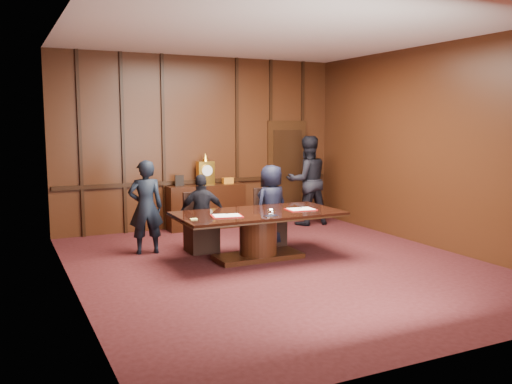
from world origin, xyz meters
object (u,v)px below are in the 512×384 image
at_px(signatory_right, 271,205).
at_px(witness_left, 146,207).
at_px(sideboard, 206,205).
at_px(conference_table, 258,227).
at_px(signatory_left, 202,214).
at_px(witness_right, 307,180).

bearing_deg(signatory_right, witness_left, -26.33).
bearing_deg(witness_left, sideboard, -129.77).
height_order(signatory_right, witness_left, witness_left).
distance_m(conference_table, signatory_left, 1.04).
relative_size(sideboard, signatory_right, 1.12).
distance_m(signatory_left, witness_right, 3.19).
height_order(conference_table, signatory_right, signatory_right).
bearing_deg(signatory_left, conference_table, 144.63).
distance_m(sideboard, conference_table, 2.73).
height_order(conference_table, signatory_left, signatory_left).
relative_size(signatory_left, witness_left, 0.84).
bearing_deg(signatory_right, witness_right, -156.10).
distance_m(signatory_right, witness_right, 2.10).
bearing_deg(sideboard, witness_left, -135.91).
height_order(sideboard, witness_right, witness_right).
bearing_deg(signatory_left, witness_right, -138.71).
bearing_deg(witness_left, conference_table, 149.36).
xyz_separation_m(sideboard, witness_right, (2.08, -0.55, 0.46)).
relative_size(signatory_right, witness_left, 0.92).
xyz_separation_m(conference_table, witness_left, (-1.52, 1.13, 0.27)).
distance_m(signatory_left, witness_left, 0.94).
bearing_deg(signatory_right, conference_table, 33.33).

